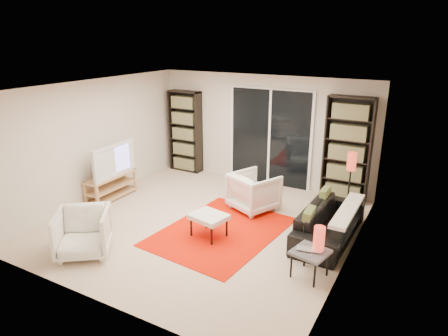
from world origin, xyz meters
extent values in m
plane|color=beige|center=(0.00, 0.00, 0.00)|extent=(5.00, 5.00, 0.00)
cube|color=beige|center=(0.00, 2.50, 1.20)|extent=(5.00, 0.02, 2.40)
cube|color=beige|center=(0.00, -2.50, 1.20)|extent=(5.00, 0.02, 2.40)
cube|color=beige|center=(-2.50, 0.00, 1.20)|extent=(0.02, 5.00, 2.40)
cube|color=beige|center=(2.50, 0.00, 1.20)|extent=(0.02, 5.00, 2.40)
cube|color=white|center=(0.00, 0.00, 2.40)|extent=(5.00, 5.00, 0.02)
cube|color=white|center=(0.20, 2.47, 1.05)|extent=(1.92, 0.06, 2.16)
cube|color=black|center=(0.20, 2.44, 1.05)|extent=(1.80, 0.02, 2.10)
cube|color=white|center=(0.20, 2.42, 1.05)|extent=(0.05, 0.02, 2.10)
cube|color=black|center=(-1.95, 2.34, 0.97)|extent=(0.80, 0.30, 1.95)
cube|color=#9B5921|center=(-1.95, 2.32, 0.97)|extent=(0.70, 0.22, 1.85)
cube|color=black|center=(1.90, 2.34, 1.05)|extent=(0.90, 0.30, 2.10)
cube|color=#9B5921|center=(1.90, 2.32, 1.05)|extent=(0.80, 0.22, 2.00)
cube|color=tan|center=(-2.27, 0.08, 0.48)|extent=(0.37, 1.16, 0.04)
cube|color=tan|center=(-2.27, 0.08, 0.25)|extent=(0.37, 1.16, 0.03)
cube|color=tan|center=(-2.27, 0.08, 0.06)|extent=(0.37, 1.16, 0.04)
cube|color=tan|center=(-2.42, -0.46, 0.25)|extent=(0.05, 0.05, 0.50)
cube|color=tan|center=(-2.42, 0.62, 0.25)|extent=(0.05, 0.05, 0.50)
cube|color=tan|center=(-2.11, -0.46, 0.25)|extent=(0.05, 0.05, 0.50)
cube|color=tan|center=(-2.11, 0.62, 0.25)|extent=(0.05, 0.05, 0.50)
imported|color=black|center=(-2.25, 0.08, 0.83)|extent=(0.20, 1.14, 0.65)
cube|color=red|center=(0.42, -0.12, 0.01)|extent=(1.98, 2.54, 0.01)
imported|color=black|center=(2.09, 0.56, 0.28)|extent=(0.78, 1.90, 0.55)
imported|color=silver|center=(0.51, 1.00, 0.36)|extent=(1.03, 1.05, 0.73)
imported|color=silver|center=(-1.05, -1.75, 0.36)|extent=(1.08, 1.08, 0.71)
cube|color=silver|center=(0.33, -0.36, 0.36)|extent=(0.65, 0.57, 0.08)
cylinder|color=black|center=(0.07, -0.50, 0.16)|extent=(0.04, 0.04, 0.32)
cylinder|color=black|center=(0.14, -0.13, 0.16)|extent=(0.04, 0.04, 0.32)
cylinder|color=black|center=(0.52, -0.59, 0.16)|extent=(0.04, 0.04, 0.32)
cylinder|color=black|center=(0.59, -0.22, 0.16)|extent=(0.04, 0.04, 0.32)
cube|color=#4C4C51|center=(2.15, -0.67, 0.38)|extent=(0.54, 0.54, 0.04)
cylinder|color=black|center=(1.93, -0.81, 0.19)|extent=(0.03, 0.03, 0.38)
cylinder|color=black|center=(2.01, -0.46, 0.19)|extent=(0.03, 0.03, 0.38)
cylinder|color=black|center=(2.28, -0.89, 0.19)|extent=(0.03, 0.03, 0.38)
cylinder|color=black|center=(2.36, -0.54, 0.19)|extent=(0.03, 0.03, 0.38)
imported|color=silver|center=(2.13, -0.73, 0.41)|extent=(0.38, 0.28, 0.03)
cylinder|color=red|center=(2.23, -0.59, 0.57)|extent=(0.15, 0.15, 0.35)
cylinder|color=black|center=(2.14, 1.61, 0.01)|extent=(0.18, 0.18, 0.03)
cylinder|color=black|center=(2.14, 1.61, 0.46)|extent=(0.03, 0.03, 0.91)
cylinder|color=red|center=(2.14, 1.61, 1.05)|extent=(0.16, 0.16, 0.33)
camera|label=1|loc=(3.44, -5.45, 3.21)|focal=32.00mm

